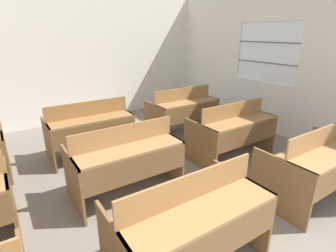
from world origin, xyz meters
name	(u,v)px	position (x,y,z in m)	size (l,w,h in m)	color
wall_back	(51,60)	(0.00, 5.88, 1.37)	(6.99, 0.06, 2.74)	white
wall_right_with_window	(284,64)	(3.46, 2.90, 1.36)	(0.06, 5.85, 2.74)	white
bench_front_center	(191,221)	(0.09, 1.32, 0.47)	(1.28, 0.75, 0.90)	brown
bench_front_right	(316,162)	(1.94, 1.30, 0.47)	(1.28, 0.75, 0.90)	brown
bench_second_center	(126,159)	(0.10, 2.61, 0.47)	(1.28, 0.75, 0.90)	brown
bench_second_right	(232,130)	(1.93, 2.61, 0.47)	(1.28, 0.75, 0.90)	brown
bench_third_center	(90,128)	(0.08, 3.93, 0.47)	(1.28, 0.75, 0.90)	brown
bench_third_right	(183,110)	(1.94, 3.93, 0.47)	(1.28, 0.75, 0.90)	brown
wastepaper_bin	(210,109)	(3.20, 4.52, 0.15)	(0.24, 0.24, 0.30)	#33477A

